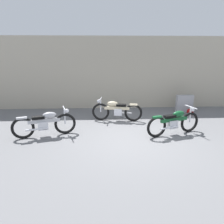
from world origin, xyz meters
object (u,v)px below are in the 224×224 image
object	(u,v)px
helmet	(190,112)
motorcycle_silver	(45,123)
stone_marker	(184,104)
motorcycle_green	(174,122)
motorcycle_cream	(116,110)

from	to	relation	value
helmet	motorcycle_silver	xyz separation A→B (m)	(-5.52, -2.07, 0.28)
stone_marker	motorcycle_green	world-z (taller)	motorcycle_green
stone_marker	helmet	xyz separation A→B (m)	(0.07, -0.50, -0.24)
motorcycle_green	motorcycle_silver	xyz separation A→B (m)	(-4.10, 0.06, 0.00)
helmet	motorcycle_silver	size ratio (longest dim) A/B	0.15
stone_marker	helmet	size ratio (longest dim) A/B	2.68
motorcycle_green	motorcycle_silver	bearing A→B (deg)	160.63
helmet	motorcycle_cream	world-z (taller)	motorcycle_cream
helmet	motorcycle_cream	bearing A→B (deg)	-168.90
motorcycle_green	motorcycle_silver	distance (m)	4.10
helmet	motorcycle_green	xyz separation A→B (m)	(-1.42, -2.13, 0.28)
helmet	motorcycle_silver	bearing A→B (deg)	-159.45
motorcycle_green	motorcycle_cream	world-z (taller)	motorcycle_green
stone_marker	motorcycle_silver	world-z (taller)	motorcycle_silver
stone_marker	motorcycle_cream	world-z (taller)	motorcycle_cream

